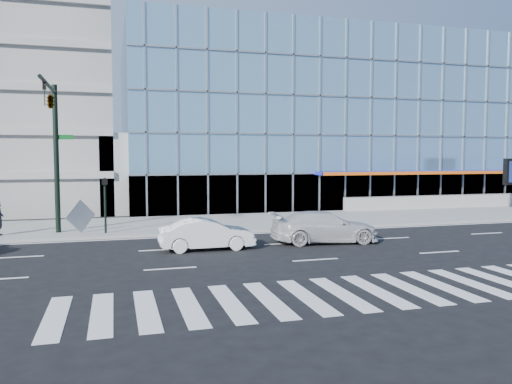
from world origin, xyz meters
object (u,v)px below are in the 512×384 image
ped_signal_post (105,197)px  white_sedan (207,234)px  tilted_panel (80,216)px  traffic_signal (52,120)px  white_suv (324,227)px

ped_signal_post → white_sedan: (4.56, -5.42, -1.42)m
ped_signal_post → white_sedan: ped_signal_post is taller
tilted_panel → traffic_signal: bearing=179.1°
traffic_signal → tilted_panel: bearing=35.9°
white_sedan → tilted_panel: size_ratio=3.35×
white_suv → white_sedan: white_suv is taller
traffic_signal → ped_signal_post: traffic_signal is taller
white_sedan → tilted_panel: (-5.86, 5.90, 0.35)m
traffic_signal → white_suv: (13.06, -4.79, -5.38)m
ped_signal_post → white_sedan: size_ratio=0.69×
ped_signal_post → tilted_panel: ped_signal_post is taller
white_suv → white_sedan: (-6.00, -0.25, -0.06)m
white_sedan → traffic_signal: bearing=54.4°
white_suv → ped_signal_post: bearing=69.9°
white_suv → tilted_panel: bearing=70.5°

